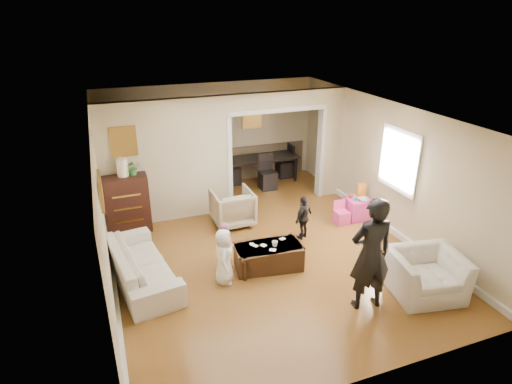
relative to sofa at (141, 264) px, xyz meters
name	(u,v)px	position (x,y,z in m)	size (l,w,h in m)	color
floor	(260,245)	(2.26, 0.38, -0.31)	(7.00, 7.00, 0.00)	#986127
partition_left	(167,162)	(0.89, 2.18, 0.99)	(2.75, 0.18, 2.60)	beige
partition_right	(330,143)	(4.74, 2.18, 0.99)	(0.55, 0.18, 2.60)	beige
partition_header	(278,100)	(3.36, 2.18, 2.11)	(2.22, 0.18, 0.35)	beige
window_pane	(399,160)	(4.99, -0.02, 1.24)	(0.03, 0.95, 1.10)	white
framed_art_partition	(123,142)	(0.06, 2.08, 1.54)	(0.45, 0.03, 0.55)	brown
framed_art_sofa_wall	(101,191)	(-0.45, -0.22, 1.49)	(0.03, 0.55, 0.40)	brown
framed_art_alcove	(252,116)	(3.36, 3.82, 1.39)	(0.45, 0.03, 0.55)	brown
sofa	(141,264)	(0.00, 0.00, 0.00)	(2.14, 0.84, 0.63)	beige
armchair_back	(232,207)	(2.06, 1.44, 0.07)	(0.81, 0.84, 0.76)	tan
armchair_front	(426,274)	(4.19, -1.95, 0.04)	(1.09, 0.95, 0.71)	beige
dresser	(127,204)	(-0.03, 1.93, 0.29)	(0.87, 0.49, 1.20)	black
table_lamp	(122,167)	(-0.03, 1.93, 1.07)	(0.22, 0.22, 0.36)	#FFF7CF
potted_plant	(133,167)	(0.17, 1.93, 1.04)	(0.28, 0.24, 0.31)	#397A36
coffee_table	(268,257)	(2.13, -0.38, -0.10)	(1.15, 0.58, 0.43)	#3A2312
coffee_cup	(275,244)	(2.23, -0.43, 0.17)	(0.10, 0.10, 0.10)	white
play_table	(358,209)	(4.69, 0.74, -0.08)	(0.48, 0.48, 0.46)	#ED3E9D
cereal_box	(361,190)	(4.81, 0.84, 0.30)	(0.20, 0.07, 0.30)	yellow
cyan_cup	(356,199)	(4.59, 0.69, 0.19)	(0.08, 0.08, 0.08)	#24B6B0
toy_block	(351,197)	(4.57, 0.86, 0.17)	(0.08, 0.06, 0.05)	red
play_bowl	(364,200)	(4.74, 0.62, 0.17)	(0.22, 0.22, 0.05)	white
dining_table	(259,168)	(3.49, 3.64, 0.03)	(1.98, 1.10, 0.69)	black
adult_person	(371,254)	(3.14, -1.89, 0.60)	(0.66, 0.43, 1.82)	black
child_kneel_a	(224,257)	(1.28, -0.53, 0.18)	(0.48, 0.31, 0.98)	white
child_kneel_b	(225,245)	(1.43, -0.08, 0.12)	(0.42, 0.33, 0.87)	pink
child_toddler	(304,217)	(3.18, 0.37, 0.14)	(0.53, 0.22, 0.91)	black
craft_papers	(267,245)	(2.11, -0.34, 0.12)	(0.68, 0.43, 0.00)	white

